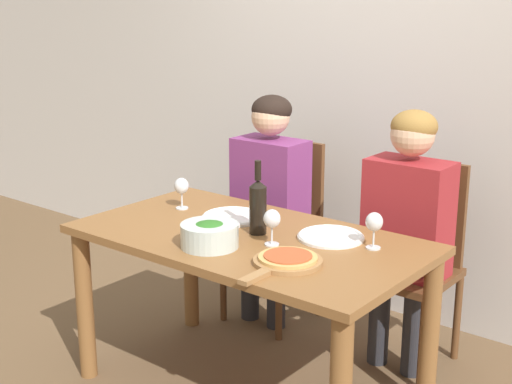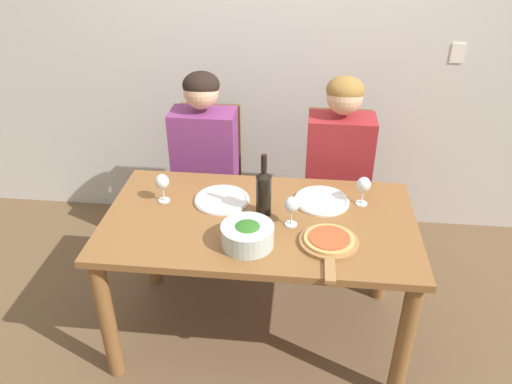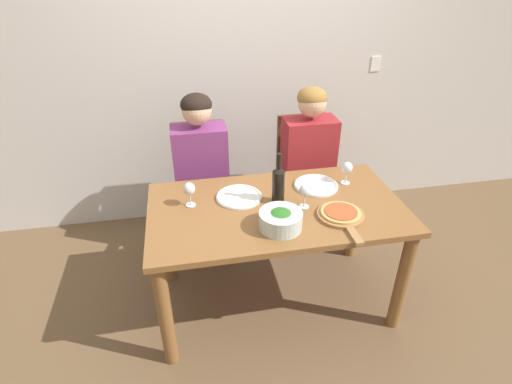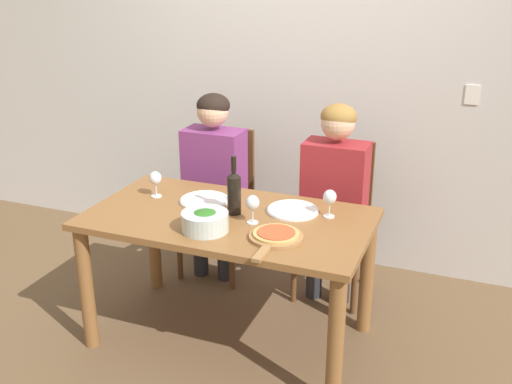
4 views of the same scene
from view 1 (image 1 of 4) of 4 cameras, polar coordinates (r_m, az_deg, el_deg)
The scene contains 14 objects.
back_wall at distance 3.89m, azimuth 10.82°, elevation 9.55°, with size 10.00×0.06×2.70m.
dining_table at distance 3.07m, azimuth -0.57°, elevation -5.65°, with size 1.50×0.82×0.75m.
chair_left at distance 3.90m, azimuth 2.00°, elevation -2.59°, with size 0.42×0.42×0.97m.
chair_right at distance 3.51m, azimuth 12.58°, elevation -5.03°, with size 0.42×0.42×0.97m.
person_woman at distance 3.75m, azimuth 0.99°, elevation 0.30°, with size 0.47×0.51×1.24m.
person_man at distance 3.34m, azimuth 11.93°, elevation -1.92°, with size 0.47×0.51×1.24m.
wine_bottle at distance 3.01m, azimuth 0.15°, elevation -1.06°, with size 0.07×0.07×0.32m.
broccoli_bowl at distance 2.88m, azimuth -3.73°, elevation -3.44°, with size 0.24×0.24×0.11m.
dinner_plate_left at distance 3.24m, azimuth -1.89°, elevation -1.98°, with size 0.28×0.28×0.02m.
dinner_plate_right at distance 2.99m, azimuth 6.00°, elevation -3.56°, with size 0.28×0.28×0.02m.
pizza_on_board at distance 2.70m, azimuth 2.44°, elevation -5.50°, with size 0.27×0.41×0.04m.
wine_glass_left at distance 3.39m, azimuth -5.98°, elevation 0.37°, with size 0.07×0.07×0.15m.
wine_glass_right at distance 2.87m, azimuth 9.44°, elevation -2.51°, with size 0.07×0.07×0.15m.
wine_glass_centre at distance 2.87m, azimuth 1.28°, elevation -2.29°, with size 0.07×0.07×0.15m.
Camera 1 is at (1.81, -2.22, 1.72)m, focal length 50.00 mm.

